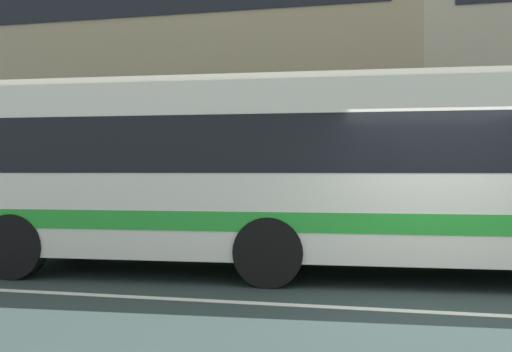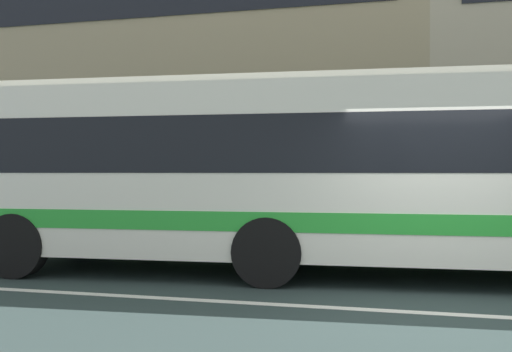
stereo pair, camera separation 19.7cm
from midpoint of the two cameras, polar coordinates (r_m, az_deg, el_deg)
The scene contains 5 objects.
ground_plane at distance 7.24m, azimuth 19.08°, elevation -12.71°, with size 160.00×160.00×0.00m, color #2A3836.
lane_centre_line at distance 7.24m, azimuth 19.08°, elevation -12.68°, with size 60.00×0.16×0.01m, color silver.
hedge_row_far at distance 13.02m, azimuth 3.04°, elevation -4.16°, with size 15.95×1.10×1.20m, color #366E26.
apartment_block_left at distance 22.71m, azimuth -11.21°, elevation 12.52°, with size 20.54×8.82×12.79m.
transit_bus at distance 9.30m, azimuth 7.10°, elevation 0.76°, with size 11.40×3.16×3.07m.
Camera 2 is at (-0.54, -7.00, 1.65)m, focal length 40.78 mm.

